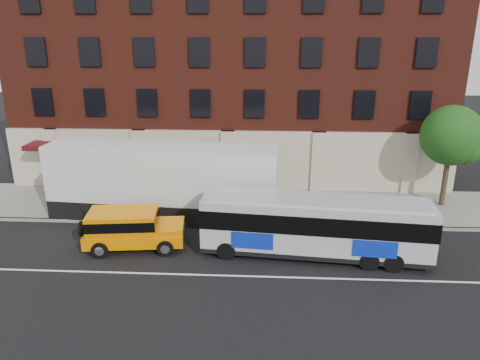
# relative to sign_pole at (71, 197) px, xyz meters

# --- Properties ---
(ground) EXTENTS (120.00, 120.00, 0.00)m
(ground) POSITION_rel_sign_pole_xyz_m (8.50, -6.15, -1.45)
(ground) COLOR black
(ground) RESTS_ON ground
(sidewalk) EXTENTS (60.00, 6.00, 0.15)m
(sidewalk) POSITION_rel_sign_pole_xyz_m (8.50, 2.85, -1.38)
(sidewalk) COLOR gray
(sidewalk) RESTS_ON ground
(kerb) EXTENTS (60.00, 0.25, 0.15)m
(kerb) POSITION_rel_sign_pole_xyz_m (8.50, -0.15, -1.38)
(kerb) COLOR gray
(kerb) RESTS_ON ground
(lane_line) EXTENTS (60.00, 0.12, 0.01)m
(lane_line) POSITION_rel_sign_pole_xyz_m (8.50, -5.65, -1.45)
(lane_line) COLOR white
(lane_line) RESTS_ON ground
(building) EXTENTS (30.00, 12.10, 15.00)m
(building) POSITION_rel_sign_pole_xyz_m (8.49, 10.77, 6.13)
(building) COLOR #5A1F15
(building) RESTS_ON sidewalk
(sign_pole) EXTENTS (0.30, 0.20, 2.50)m
(sign_pole) POSITION_rel_sign_pole_xyz_m (0.00, 0.00, 0.00)
(sign_pole) COLOR gray
(sign_pole) RESTS_ON ground
(street_tree) EXTENTS (3.60, 3.60, 6.20)m
(street_tree) POSITION_rel_sign_pole_xyz_m (22.04, 3.34, 2.96)
(street_tree) COLOR #34281A
(street_tree) RESTS_ON sidewalk
(city_bus) EXTENTS (11.06, 3.39, 2.98)m
(city_bus) POSITION_rel_sign_pole_xyz_m (13.41, -3.49, 0.19)
(city_bus) COLOR #B3B6BE
(city_bus) RESTS_ON ground
(yellow_suv) EXTENTS (5.28, 2.72, 1.98)m
(yellow_suv) POSITION_rel_sign_pole_xyz_m (4.26, -3.14, -0.32)
(yellow_suv) COLOR #FF8300
(yellow_suv) RESTS_ON ground
(shipping_container) EXTENTS (13.26, 3.70, 4.36)m
(shipping_container) POSITION_rel_sign_pole_xyz_m (5.14, 0.78, 0.71)
(shipping_container) COLOR black
(shipping_container) RESTS_ON ground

